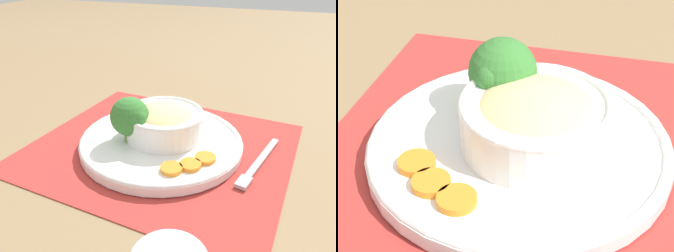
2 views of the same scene
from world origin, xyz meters
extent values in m
plane|color=#8C704C|center=(0.00, 0.00, 0.00)|extent=(4.00, 4.00, 0.00)
cube|color=#B2332D|center=(0.00, 0.00, 0.00)|extent=(0.52, 0.47, 0.00)
cylinder|color=white|center=(0.00, 0.00, 0.01)|extent=(0.32, 0.32, 0.02)
torus|color=white|center=(0.00, 0.00, 0.02)|extent=(0.31, 0.31, 0.01)
cylinder|color=white|center=(0.00, -0.02, 0.04)|extent=(0.15, 0.15, 0.05)
torus|color=white|center=(0.00, -0.02, 0.07)|extent=(0.15, 0.15, 0.01)
ellipsoid|color=beige|center=(0.00, -0.02, 0.06)|extent=(0.13, 0.13, 0.05)
cylinder|color=#759E51|center=(0.05, 0.03, 0.03)|extent=(0.03, 0.03, 0.02)
sphere|color=#387A33|center=(0.05, 0.03, 0.07)|extent=(0.07, 0.07, 0.07)
sphere|color=#387A33|center=(0.03, 0.04, 0.08)|extent=(0.03, 0.03, 0.03)
sphere|color=#387A33|center=(0.07, 0.02, 0.07)|extent=(0.03, 0.03, 0.03)
cylinder|color=orange|center=(-0.06, 0.09, 0.02)|extent=(0.04, 0.04, 0.01)
cylinder|color=orange|center=(-0.08, 0.07, 0.02)|extent=(0.04, 0.04, 0.01)
cylinder|color=orange|center=(-0.10, 0.04, 0.02)|extent=(0.04, 0.04, 0.01)
camera|label=1|loc=(-0.21, 0.52, 0.34)|focal=35.00mm
camera|label=2|loc=(-0.46, -0.06, 0.37)|focal=60.00mm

